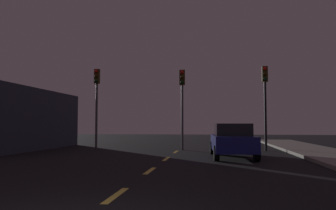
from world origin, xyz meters
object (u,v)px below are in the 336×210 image
Objects in this scene: traffic_signal_right at (265,91)px; car_stopped_ahead at (232,140)px; traffic_signal_center at (182,94)px; traffic_signal_left at (97,93)px.

car_stopped_ahead is at bearing -117.36° from traffic_signal_right.
car_stopped_ahead is (-2.14, -4.14, -2.65)m from traffic_signal_right.
traffic_signal_center reaches higher than car_stopped_ahead.
traffic_signal_left is 9.43m from car_stopped_ahead.
car_stopped_ahead is at bearing -57.00° from traffic_signal_center.
car_stopped_ahead is at bearing -27.28° from traffic_signal_left.
traffic_signal_left is at bearing 180.00° from traffic_signal_center.
traffic_signal_left is 10.17m from traffic_signal_right.
traffic_signal_right reaches higher than car_stopped_ahead.
traffic_signal_center is (5.34, -0.00, -0.11)m from traffic_signal_left.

